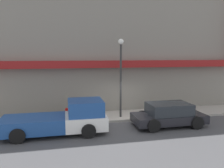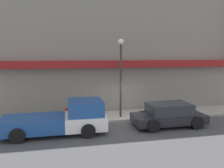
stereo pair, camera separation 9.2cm
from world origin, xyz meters
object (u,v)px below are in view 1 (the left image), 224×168
(fire_hydrant, at_px, (67,114))
(street_lamp, at_px, (121,68))
(parked_car, at_px, (169,114))
(pickup_truck, at_px, (62,119))

(fire_hydrant, bearing_deg, street_lamp, -2.02)
(parked_car, distance_m, street_lamp, 4.18)
(pickup_truck, distance_m, fire_hydrant, 2.12)
(parked_car, relative_size, street_lamp, 0.84)
(pickup_truck, height_order, parked_car, pickup_truck)
(pickup_truck, xyz_separation_m, fire_hydrant, (0.24, 2.09, -0.26))
(parked_car, xyz_separation_m, street_lamp, (-2.50, 1.97, 2.71))
(pickup_truck, xyz_separation_m, parked_car, (6.28, -0.00, -0.10))
(fire_hydrant, relative_size, street_lamp, 0.15)
(parked_car, height_order, fire_hydrant, parked_car)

